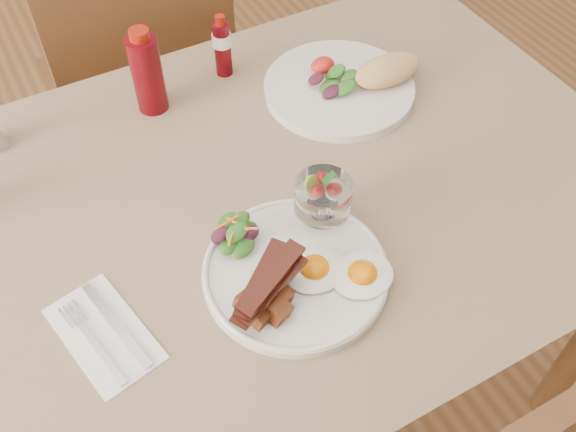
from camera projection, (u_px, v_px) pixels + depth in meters
name	position (u px, v px, depth m)	size (l,w,h in m)	color
table	(260.00, 229.00, 1.14)	(1.33, 0.88, 0.75)	brown
chair_far	(142.00, 83.00, 1.62)	(0.42, 0.42, 0.93)	brown
main_plate	(295.00, 273.00, 0.96)	(0.28, 0.28, 0.02)	silver
fried_eggs	(338.00, 271.00, 0.94)	(0.15, 0.13, 0.03)	white
bacon_potato_pile	(268.00, 292.00, 0.89)	(0.14, 0.10, 0.06)	maroon
side_salad	(236.00, 235.00, 0.97)	(0.08, 0.08, 0.04)	#1A5015
fruit_cup	(323.00, 197.00, 0.98)	(0.09, 0.09, 0.09)	white
second_plate	(350.00, 83.00, 1.23)	(0.30, 0.29, 0.07)	silver
ketchup_bottle	(147.00, 73.00, 1.15)	(0.07, 0.07, 0.17)	#51040C
hot_sauce_bottle	(222.00, 46.00, 1.23)	(0.05, 0.05, 0.13)	#51040C
napkin_cutlery	(105.00, 333.00, 0.90)	(0.14, 0.20, 0.01)	white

